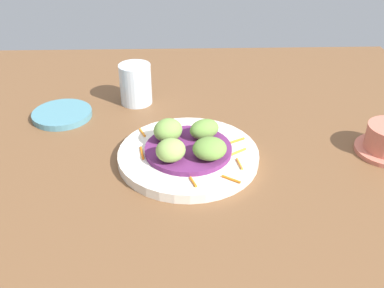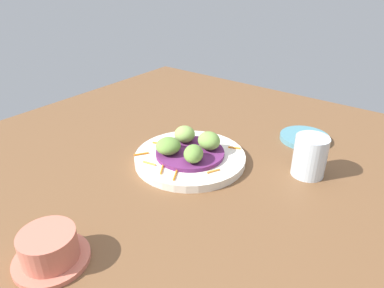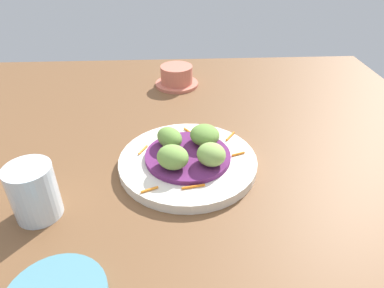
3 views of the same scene
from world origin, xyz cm
name	(u,v)px [view 3 (image 3 of 3)]	position (x,y,z in cm)	size (l,w,h in cm)	color
table_surface	(188,170)	(0.00, 0.00, 1.00)	(110.00, 110.00, 2.00)	brown
main_plate	(190,162)	(-0.02, -0.32, 2.85)	(24.10, 24.10, 1.70)	silver
cabbage_bed	(190,156)	(-0.02, -0.32, 4.14)	(14.86, 14.86, 0.89)	#60235B
carrot_garnish	(191,149)	(2.52, -0.64, 3.90)	(19.05, 18.96, 0.40)	orange
guac_scoop_left	(173,157)	(-3.43, 2.57, 6.48)	(4.78, 5.32, 3.78)	#759E47
guac_scoop_center	(211,154)	(-2.91, -3.74, 6.40)	(4.91, 4.66, 3.63)	#84A851
guac_scoop_right	(205,135)	(3.40, -3.21, 6.26)	(5.59, 5.26, 3.34)	olive
guac_scoop_back	(170,138)	(2.87, 3.10, 6.25)	(4.02, 5.38, 3.33)	olive
terracotta_bowl	(177,77)	(35.13, 1.36, 4.36)	(11.09, 11.09, 5.23)	#C66B56
water_glass	(34,192)	(-10.52, 22.37, 6.24)	(6.65, 6.65, 8.47)	silver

